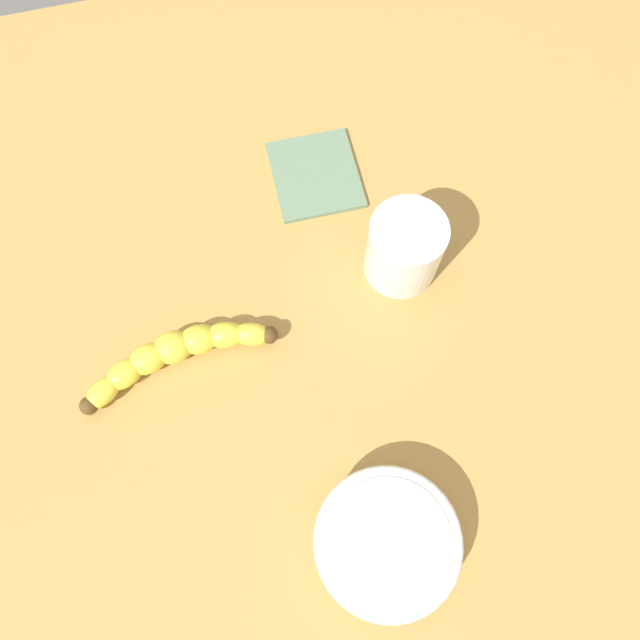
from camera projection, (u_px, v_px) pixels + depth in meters
wooden_tabletop at (339, 361)px, 68.10cm from camera, size 120.00×120.00×3.00cm
banana at (175, 354)px, 64.97cm from camera, size 7.39×21.96×3.59cm
smoothie_glass at (404, 249)px, 66.50cm from camera, size 8.45×8.45×8.83cm
ceramic_bowl at (387, 542)px, 57.44cm from camera, size 14.11×14.11×4.46cm
folded_napkin at (315, 175)px, 74.69cm from camera, size 11.90×10.64×0.60cm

